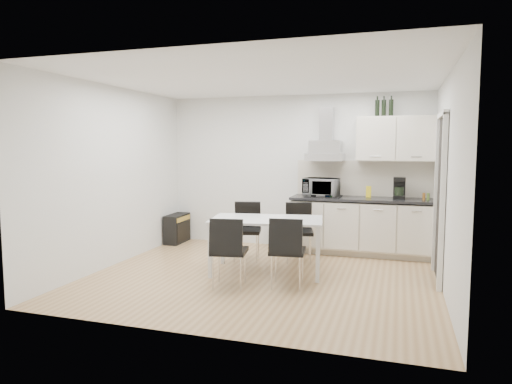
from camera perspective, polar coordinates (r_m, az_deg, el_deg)
ground at (r=6.19m, az=0.71°, el=-10.54°), size 4.50×4.50×0.00m
wall_back at (r=7.89m, az=4.93°, el=2.54°), size 4.50×0.10×2.60m
wall_front at (r=4.09m, az=-7.40°, el=-0.37°), size 4.50×0.10×2.60m
wall_left at (r=6.95m, az=-17.36°, el=1.89°), size 0.10×4.00×2.60m
wall_right at (r=5.73m, az=22.82°, el=0.95°), size 0.10×4.00×2.60m
ceiling at (r=6.00m, az=0.74°, el=14.03°), size 4.50×4.50×0.00m
doorway at (r=6.29m, az=21.91°, el=-0.92°), size 0.08×1.04×2.10m
kitchenette at (r=7.49m, az=13.31°, el=-1.36°), size 2.22×0.64×2.52m
dining_table at (r=6.25m, az=1.34°, el=-4.01°), size 1.62×1.09×0.75m
chair_far_left at (r=6.97m, az=-1.20°, el=-4.97°), size 0.54×0.58×0.88m
chair_far_right at (r=6.91m, az=5.38°, el=-5.09°), size 0.55×0.59×0.88m
chair_near_left at (r=5.66m, az=-3.35°, el=-7.48°), size 0.52×0.57×0.88m
chair_near_right at (r=5.67m, az=3.96°, el=-7.47°), size 0.49×0.55×0.88m
guitar_amp at (r=8.40m, az=-9.85°, el=-4.50°), size 0.29×0.62×0.51m
floor_speaker at (r=8.01m, az=2.37°, el=-5.56°), size 0.25×0.23×0.34m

